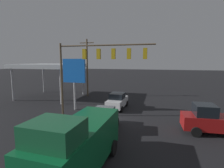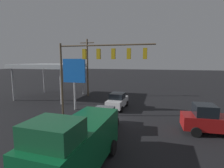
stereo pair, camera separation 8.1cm
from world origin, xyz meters
The scene contains 9 objects.
ground_plane centered at (0.00, 0.00, 0.00)m, with size 200.00×200.00×0.00m, color black.
traffic_signal_assembly centered at (1.11, -0.59, 5.97)m, with size 9.60×0.43×7.68m.
utility_pole centered at (6.64, -11.18, 4.96)m, with size 2.40×0.26×9.35m.
gas_station_canopy centered at (11.97, -8.76, 5.01)m, with size 9.14×8.48×5.38m.
price_sign centered at (4.94, -3.13, 4.47)m, with size 2.78×0.27×6.13m.
sedan_waiting centered at (-0.30, 2.04, 0.95)m, with size 2.16×4.45×1.93m.
sedan_far centered at (0.12, -5.06, 0.95)m, with size 2.21×4.47×1.93m.
pickup_parked centered at (-9.19, 0.37, 1.11)m, with size 5.28×2.44×2.40m.
delivery_truck centered at (-0.84, 7.98, 1.69)m, with size 2.77×6.89×3.58m.
Camera 2 is at (-4.73, 15.66, 5.96)m, focal length 28.00 mm.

